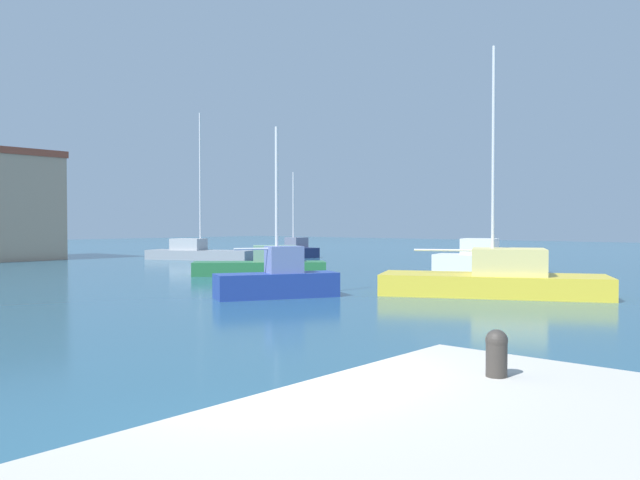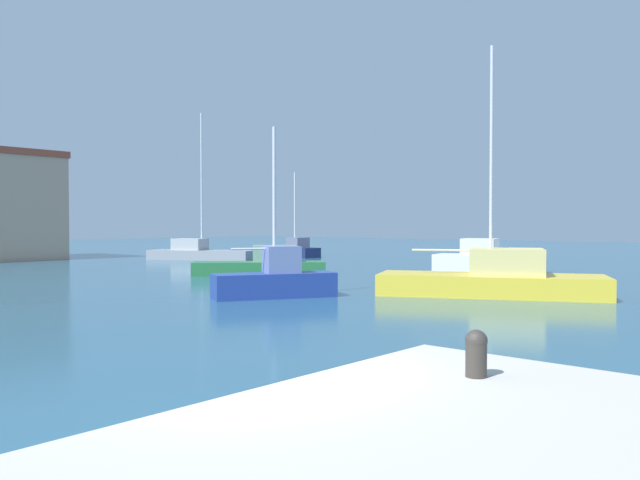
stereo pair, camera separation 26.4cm
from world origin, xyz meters
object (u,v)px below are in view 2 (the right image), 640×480
at_px(motorboat_white_far_left, 487,260).
at_px(sailboat_blue_near_pier, 276,279).
at_px(mooring_bollard, 476,352).
at_px(sailboat_yellow_far_right, 494,279).
at_px(sailboat_navy_outer_mooring, 295,250).
at_px(motorboat_green_mid_harbor, 263,265).
at_px(sailboat_grey_behind_lamppost, 199,252).

xyz_separation_m(motorboat_white_far_left, sailboat_blue_near_pier, (-16.72, -0.06, -0.01)).
height_order(mooring_bollard, sailboat_yellow_far_right, sailboat_yellow_far_right).
bearing_deg(sailboat_blue_near_pier, sailboat_navy_outer_mooring, 42.22).
height_order(motorboat_green_mid_harbor, sailboat_grey_behind_lamppost, sailboat_grey_behind_lamppost).
height_order(sailboat_navy_outer_mooring, motorboat_green_mid_harbor, sailboat_navy_outer_mooring).
distance_m(sailboat_yellow_far_right, sailboat_grey_behind_lamppost, 29.15).
xyz_separation_m(sailboat_yellow_far_right, sailboat_blue_near_pier, (-5.83, 5.79, 0.02)).
xyz_separation_m(mooring_bollard, motorboat_white_far_left, (27.33, 13.79, -0.72)).
distance_m(motorboat_green_mid_harbor, sailboat_grey_behind_lamppost, 15.97).
bearing_deg(sailboat_navy_outer_mooring, sailboat_grey_behind_lamppost, 159.91).
distance_m(mooring_bollard, sailboat_yellow_far_right, 18.27).
bearing_deg(mooring_bollard, sailboat_grey_behind_lamppost, 55.81).
bearing_deg(motorboat_white_far_left, sailboat_yellow_far_right, -151.76).
bearing_deg(sailboat_grey_behind_lamppost, motorboat_green_mid_harbor, -116.02).
height_order(mooring_bollard, sailboat_navy_outer_mooring, sailboat_navy_outer_mooring).
distance_m(motorboat_green_mid_harbor, sailboat_blue_near_pier, 10.43).
xyz_separation_m(mooring_bollard, sailboat_navy_outer_mooring, (32.05, 33.19, -0.78)).
relative_size(mooring_bollard, sailboat_blue_near_pier, 0.08).
bearing_deg(sailboat_navy_outer_mooring, motorboat_white_far_left, -103.67).
distance_m(sailboat_yellow_far_right, motorboat_green_mid_harbor, 13.71).
xyz_separation_m(mooring_bollard, sailboat_blue_near_pier, (10.61, 13.73, -0.72)).
relative_size(sailboat_navy_outer_mooring, motorboat_green_mid_harbor, 1.12).
distance_m(sailboat_yellow_far_right, sailboat_blue_near_pier, 8.22).
relative_size(sailboat_yellow_far_right, sailboat_grey_behind_lamppost, 0.85).
xyz_separation_m(motorboat_green_mid_harbor, sailboat_grey_behind_lamppost, (7.01, 14.35, 0.03)).
bearing_deg(motorboat_green_mid_harbor, motorboat_white_far_left, -38.33).
bearing_deg(motorboat_green_mid_harbor, sailboat_blue_near_pier, -130.89).
relative_size(mooring_bollard, motorboat_green_mid_harbor, 0.08).
height_order(motorboat_white_far_left, sailboat_blue_near_pier, sailboat_blue_near_pier).
relative_size(mooring_bollard, sailboat_navy_outer_mooring, 0.07).
height_order(sailboat_yellow_far_right, sailboat_grey_behind_lamppost, sailboat_grey_behind_lamppost).
relative_size(mooring_bollard, motorboat_white_far_left, 0.08).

